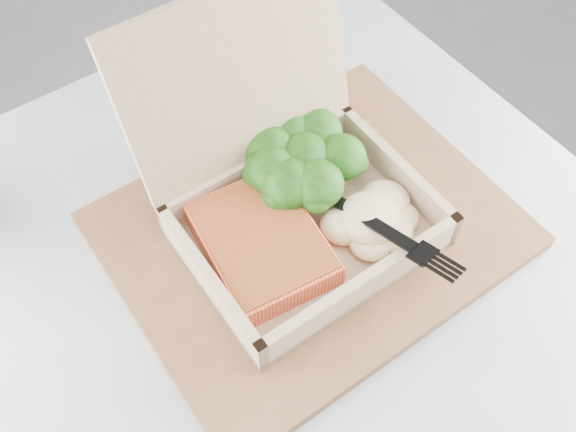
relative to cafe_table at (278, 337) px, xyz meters
name	(u,v)px	position (x,y,z in m)	size (l,w,h in m)	color
cafe_table	(278,337)	(0.00, 0.00, 0.00)	(0.90, 0.90, 0.70)	black
serving_tray	(310,230)	(0.04, 0.02, 0.19)	(0.38, 0.31, 0.02)	brown
takeout_container	(285,181)	(0.02, 0.05, 0.25)	(0.29, 0.29, 0.21)	tan
salmon_fillet	(262,244)	(-0.01, 0.00, 0.22)	(0.10, 0.14, 0.03)	#FF5731
broccoli_pile	(304,164)	(0.05, 0.08, 0.23)	(0.13, 0.13, 0.05)	#2D7219
mashed_potatoes	(369,218)	(0.10, 0.00, 0.22)	(0.10, 0.09, 0.03)	#D4C289
plastic_fork	(347,204)	(0.08, 0.01, 0.24)	(0.09, 0.16, 0.03)	black
receipt	(193,117)	(-0.04, 0.22, 0.18)	(0.07, 0.13, 0.00)	white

